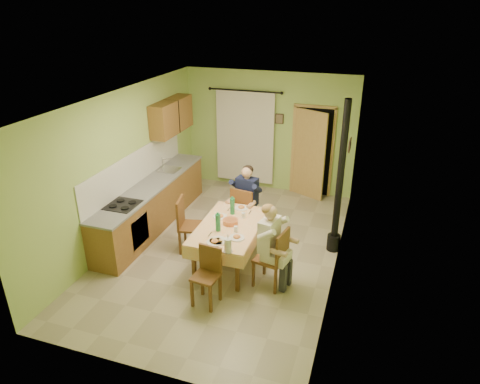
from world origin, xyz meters
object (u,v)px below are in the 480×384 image
(chair_left, at_px, (192,235))
(man_right, at_px, (271,237))
(chair_far, at_px, (246,221))
(chair_near, at_px, (207,287))
(chair_right, at_px, (271,269))
(man_far, at_px, (246,193))
(dining_table, at_px, (230,244))
(stove_flue, at_px, (338,199))

(chair_left, bearing_deg, man_right, 58.91)
(chair_far, bearing_deg, chair_left, -123.05)
(chair_left, bearing_deg, chair_near, 20.40)
(chair_far, xyz_separation_m, man_right, (0.86, -1.42, 0.59))
(chair_near, distance_m, chair_right, 1.10)
(man_far, bearing_deg, chair_left, -122.62)
(dining_table, bearing_deg, stove_flue, 30.99)
(man_far, bearing_deg, chair_near, -79.13)
(man_right, bearing_deg, chair_left, 82.20)
(dining_table, xyz_separation_m, chair_far, (-0.05, 1.06, -0.09))
(chair_right, relative_size, stove_flue, 0.36)
(chair_near, xyz_separation_m, chair_left, (-0.84, 1.34, 0.00))
(stove_flue, bearing_deg, dining_table, -148.39)
(man_right, bearing_deg, stove_flue, -20.08)
(chair_left, xyz_separation_m, stove_flue, (2.47, 0.81, 0.73))
(man_far, bearing_deg, dining_table, -78.59)
(chair_right, height_order, chair_left, chair_left)
(stove_flue, bearing_deg, man_far, 178.17)
(man_far, bearing_deg, man_right, -50.12)
(chair_far, relative_size, stove_flue, 0.37)
(chair_right, bearing_deg, chair_near, 145.14)
(chair_near, bearing_deg, man_far, -81.77)
(chair_right, xyz_separation_m, man_right, (-0.02, 0.00, 0.59))
(dining_table, bearing_deg, chair_right, -24.08)
(dining_table, relative_size, chair_near, 1.83)
(dining_table, bearing_deg, chair_far, 91.85)
(stove_flue, bearing_deg, chair_near, -127.43)
(chair_far, relative_size, chair_right, 1.01)
(man_far, height_order, man_right, same)
(man_far, relative_size, man_right, 1.00)
(chair_near, height_order, stove_flue, stove_flue)
(dining_table, bearing_deg, chair_left, 164.34)
(chair_left, bearing_deg, dining_table, 63.34)
(dining_table, height_order, chair_far, chair_far)
(chair_far, height_order, chair_right, chair_far)
(chair_right, xyz_separation_m, man_far, (-0.87, 1.44, 0.59))
(chair_left, distance_m, man_far, 1.29)
(chair_right, distance_m, man_far, 1.78)
(dining_table, xyz_separation_m, chair_near, (0.02, -1.12, -0.09))
(chair_right, distance_m, man_right, 0.59)
(chair_far, xyz_separation_m, chair_left, (-0.77, -0.85, -0.00))
(chair_far, distance_m, stove_flue, 1.86)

